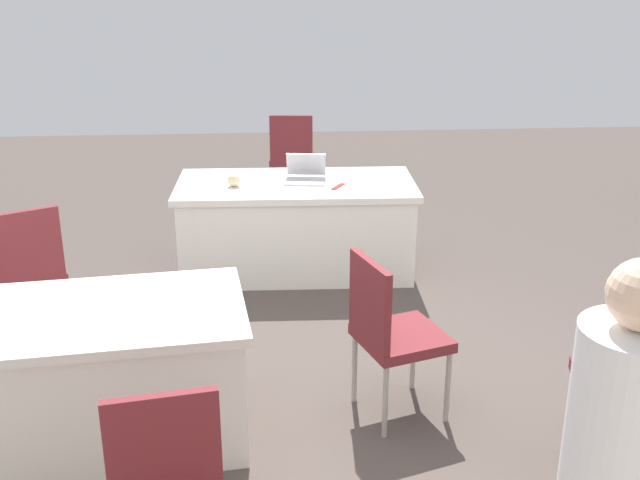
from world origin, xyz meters
name	(u,v)px	position (x,y,z in m)	size (l,w,h in m)	color
ground_plane	(329,395)	(0.00, 0.00, 0.00)	(14.40, 14.40, 0.00)	#4C423D
table_foreground	(296,226)	(0.10, -1.97, 0.37)	(1.91, 0.97, 0.73)	silver
table_mid_left	(71,377)	(1.37, 0.32, 0.37)	(1.90, 1.10, 0.73)	silver
chair_near_front	(292,153)	(0.06, -3.64, 0.56)	(0.48, 0.48, 0.97)	#9E9993
chair_aisle	(390,328)	(-0.31, 0.21, 0.53)	(0.56, 0.56, 0.94)	#9E9993
chair_by_pillar	(26,268)	(1.86, -0.72, 0.57)	(0.60, 0.60, 0.98)	#9E9993
person_attendee_standing	(615,476)	(-0.72, 1.99, 0.90)	(0.35, 0.35, 1.62)	#26262D
laptop_silver	(305,176)	(0.02, -2.01, 0.77)	(0.35, 0.33, 0.21)	silver
yarn_ball	(234,180)	(0.58, -1.89, 0.78)	(0.10, 0.10, 0.10)	beige
scissors_red	(338,186)	(-0.22, -1.82, 0.74)	(0.18, 0.04, 0.01)	red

